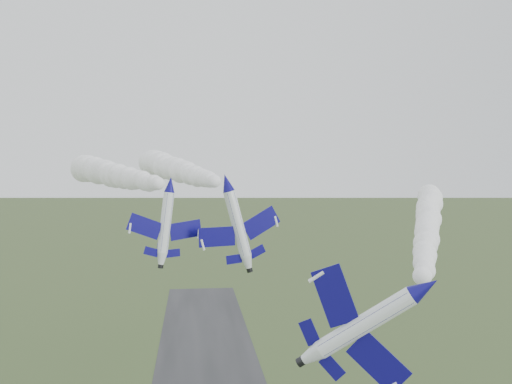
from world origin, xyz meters
TOP-DOWN VIEW (x-y plane):
  - jet_lead at (15.83, -11.85)m, footprint 7.79×13.86m
  - smoke_trail_jet_lead at (30.40, 21.53)m, footprint 28.22×61.54m
  - jet_pair_left at (-6.15, 14.76)m, footprint 9.58×11.11m
  - smoke_trail_jet_pair_left at (-16.83, 41.25)m, footprint 23.73×50.48m
  - jet_pair_right at (0.93, 15.09)m, footprint 10.81×13.11m
  - smoke_trail_jet_pair_right at (-6.35, 45.95)m, footprint 18.00×56.82m

SIDE VIEW (x-z plane):
  - jet_lead at x=15.83m, z-range 29.82..39.64m
  - smoke_trail_jet_lead at x=30.40m, z-range 35.21..39.64m
  - jet_pair_left at x=-6.15m, z-range 41.39..44.33m
  - jet_pair_right at x=0.93m, z-range 41.07..45.10m
  - smoke_trail_jet_pair_left at x=-16.83m, z-range 41.43..46.66m
  - smoke_trail_jet_pair_right at x=-6.35m, z-range 42.19..47.55m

